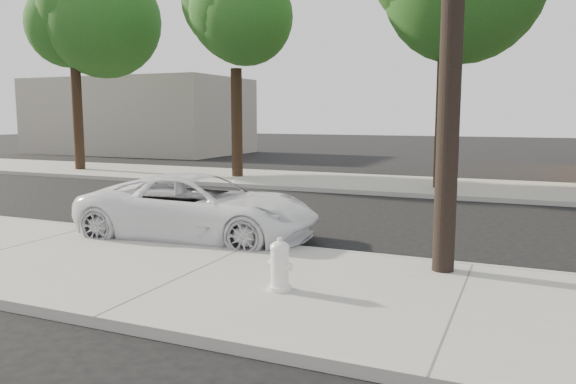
# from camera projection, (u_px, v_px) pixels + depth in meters

# --- Properties ---
(ground) EXTENTS (120.00, 120.00, 0.00)m
(ground) POSITION_uv_depth(u_px,v_px,m) (297.00, 230.00, 12.76)
(ground) COLOR black
(ground) RESTS_ON ground
(near_sidewalk) EXTENTS (90.00, 4.40, 0.15)m
(near_sidewalk) POSITION_uv_depth(u_px,v_px,m) (194.00, 276.00, 8.84)
(near_sidewalk) COLOR gray
(near_sidewalk) RESTS_ON ground
(far_sidewalk) EXTENTS (90.00, 5.00, 0.15)m
(far_sidewalk) POSITION_uv_depth(u_px,v_px,m) (386.00, 184.00, 20.47)
(far_sidewalk) COLOR gray
(far_sidewalk) RESTS_ON ground
(curb_near) EXTENTS (90.00, 0.12, 0.16)m
(curb_near) POSITION_uv_depth(u_px,v_px,m) (256.00, 246.00, 10.84)
(curb_near) COLOR #9E9B93
(curb_near) RESTS_ON ground
(building_far) EXTENTS (14.00, 8.00, 5.00)m
(building_far) POSITION_uv_depth(u_px,v_px,m) (140.00, 116.00, 38.47)
(building_far) COLOR gray
(building_far) RESTS_ON ground
(tree_a) EXTENTS (4.65, 4.50, 9.00)m
(tree_a) POSITION_uv_depth(u_px,v_px,m) (74.00, 24.00, 24.43)
(tree_a) COLOR black
(tree_a) RESTS_ON far_sidewalk
(tree_b) EXTENTS (4.34, 4.20, 8.45)m
(tree_b) POSITION_uv_depth(u_px,v_px,m) (238.00, 21.00, 21.53)
(tree_b) COLOR black
(tree_b) RESTS_ON far_sidewalk
(police_cruiser) EXTENTS (5.15, 2.76, 1.38)m
(police_cruiser) POSITION_uv_depth(u_px,v_px,m) (200.00, 207.00, 11.60)
(police_cruiser) COLOR white
(police_cruiser) RESTS_ON ground
(fire_hydrant) EXTENTS (0.37, 0.34, 0.70)m
(fire_hydrant) POSITION_uv_depth(u_px,v_px,m) (280.00, 266.00, 7.83)
(fire_hydrant) COLOR white
(fire_hydrant) RESTS_ON near_sidewalk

